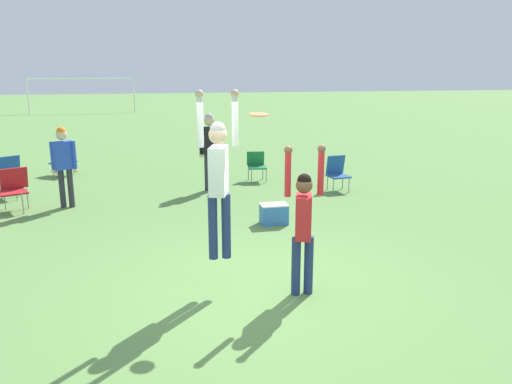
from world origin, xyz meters
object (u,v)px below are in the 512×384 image
Objects in this scene: camping_chair_1 at (8,174)px; camping_chair_2 at (337,171)px; camping_chair_3 at (13,187)px; camping_chair_0 at (256,164)px; camping_chair_4 at (64,159)px; person_spectator_near at (210,144)px; person_spectator_far at (64,160)px; cooler_box at (274,214)px; frisbee at (259,114)px; person_defending at (303,218)px; person_jumping at (219,172)px.

camping_chair_1 is 7.73m from camping_chair_2.
camping_chair_0 is at bearing 173.70° from camping_chair_3.
person_spectator_near reaches higher than camping_chair_4.
camping_chair_3 is at bearing 149.06° from person_spectator_far.
camping_chair_4 is at bearing -13.49° from camping_chair_0.
cooler_box is (4.03, -2.12, -0.84)m from person_spectator_far.
person_spectator_far is 3.33× the size of cooler_box.
camping_chair_1 is at bearing 148.68° from cooler_box.
cooler_box is (4.60, -5.74, -0.26)m from camping_chair_4.
frisbee is 5.89m from person_spectator_far.
person_spectator_far is at bearing -5.20° from camping_chair_2.
camping_chair_3 is 1.09× the size of camping_chair_4.
person_defending is 2.23× the size of camping_chair_3.
camping_chair_3 is at bearing 55.00° from person_jumping.
person_defending is 2.08× the size of camping_chair_1.
camping_chair_4 is at bearing -121.04° from camping_chair_3.
person_defending is 2.56× the size of camping_chair_0.
person_spectator_near is at bearing 168.49° from camping_chair_3.
camping_chair_3 is 0.47× the size of person_spectator_near.
camping_chair_4 is at bearing 67.17° from person_spectator_far.
person_spectator_far is (-3.62, 5.19, -0.00)m from person_defending.
person_jumping is at bearing 80.18° from camping_chair_0.
person_defending is at bearing -97.67° from cooler_box.
person_spectator_near is at bearing 105.24° from cooler_box.
person_defending is at bearing -85.12° from person_spectator_near.
cooler_box is at bearing 39.55° from camping_chair_2.
camping_chair_2 is 1.05× the size of camping_chair_4.
camping_chair_0 is 2.25m from camping_chair_2.
camping_chair_1 is (-5.99, -0.52, 0.10)m from camping_chair_0.
camping_chair_3 is 1.17m from person_spectator_far.
person_spectator_far reaches higher than camping_chair_2.
person_defending is 8.17× the size of frisbee.
camping_chair_2 is at bearing -175.33° from camping_chair_4.
camping_chair_1 is 0.55× the size of person_spectator_far.
camping_chair_2 is (3.65, 5.09, -1.15)m from person_jumping.
cooler_box is at bearing -59.48° from person_spectator_far.
camping_chair_2 is 3.24m from cooler_box.
frisbee is at bearing -88.88° from person_spectator_far.
person_spectator_far is at bearing 106.84° from camping_chair_1.
person_spectator_far is (-3.21, -0.90, -0.11)m from person_spectator_near.
person_jumping is 9.12m from camping_chair_4.
camping_chair_4 is 7.36m from cooler_box.
frisbee is 7.76m from camping_chair_1.
frisbee reaches higher than cooler_box.
camping_chair_2 is 0.96× the size of camping_chair_3.
camping_chair_1 is at bearing 177.22° from person_spectator_near.
camping_chair_2 is at bearing 139.77° from camping_chair_1.
person_defending is 7.00m from camping_chair_0.
cooler_box is (-2.21, -2.36, -0.28)m from camping_chair_2.
person_spectator_far is (1.43, -1.21, 0.49)m from camping_chair_1.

